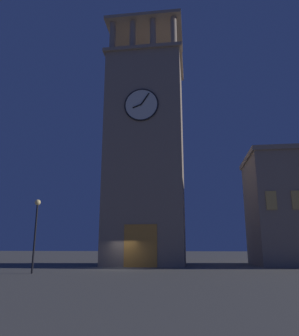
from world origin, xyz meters
name	(u,v)px	position (x,y,z in m)	size (l,w,h in m)	color
ground_plane	(120,268)	(0.00, 0.00, 0.00)	(200.00, 200.00, 0.00)	#56544F
clocktower	(146,153)	(-1.60, -5.05, 12.30)	(8.89, 7.81, 31.09)	gray
street_lamp	(36,221)	(5.13, 6.47, 3.75)	(0.44, 0.44, 5.42)	black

